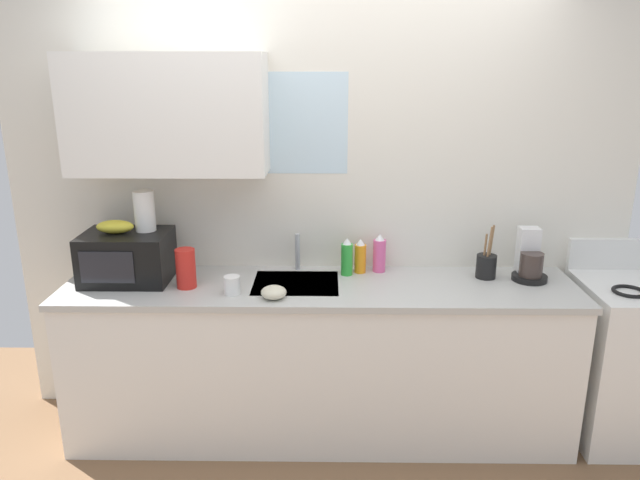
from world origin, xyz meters
The scene contains 15 objects.
kitchen_wall_assembly centered at (-0.15, 0.31, 1.35)m, with size 3.54×0.42×2.50m.
counter_unit centered at (0.00, 0.00, 0.46)m, with size 2.77×0.63×0.90m.
sink_faucet centered at (-0.13, 0.24, 1.01)m, with size 0.03×0.03×0.21m, color #B2B5BA.
stove_range centered at (1.73, 0.00, 0.46)m, with size 0.60×0.60×1.08m.
microwave centered at (-1.05, 0.05, 1.04)m, with size 0.46×0.35×0.27m.
banana_bunch centered at (-1.10, 0.05, 1.20)m, with size 0.20×0.11×0.07m, color gold.
paper_towel_roll centered at (-0.95, 0.10, 1.28)m, with size 0.11×0.11×0.22m, color white.
coffee_maker centered at (1.15, 0.11, 1.00)m, with size 0.19×0.21×0.28m.
dish_soap_bottle_green centered at (0.15, 0.16, 1.00)m, with size 0.07×0.07×0.21m.
dish_soap_bottle_orange centered at (0.23, 0.20, 0.99)m, with size 0.07×0.07×0.20m.
dish_soap_bottle_pink centered at (0.33, 0.22, 1.00)m, with size 0.07×0.07×0.22m.
cereal_canister centered at (-0.71, -0.05, 1.01)m, with size 0.10×0.10×0.21m, color red.
mug_white centered at (-0.45, -0.14, 0.95)m, with size 0.08×0.08×0.10m, color white.
utensil_crock centered at (0.92, 0.12, 0.97)m, with size 0.11×0.11×0.30m.
small_bowl centered at (-0.23, -0.20, 0.93)m, with size 0.13×0.13×0.07m, color beige.
Camera 1 is at (0.04, -3.03, 2.06)m, focal length 33.76 mm.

